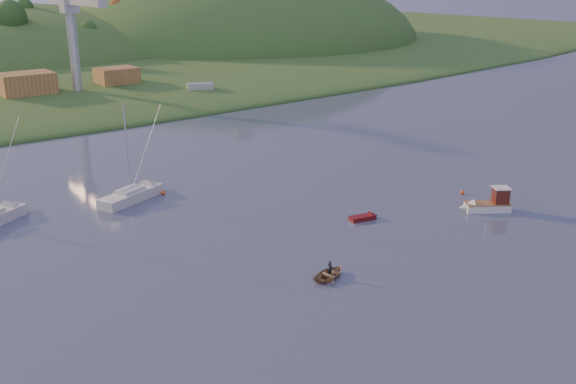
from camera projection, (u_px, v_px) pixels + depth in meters
shore_slope at (11, 79)px, 174.78m from camera, size 640.00×150.00×7.00m
hill_center at (2, 60)px, 214.14m from camera, size 140.00×120.00×36.00m
hill_right at (239, 46)px, 252.54m from camera, size 150.00×130.00×60.00m
wharf at (89, 95)px, 145.26m from camera, size 42.00×16.00×2.40m
shed_west at (26, 84)px, 137.26m from camera, size 11.00×8.00×4.80m
shed_east at (117, 76)px, 150.38m from camera, size 9.00×7.00×4.00m
dock_crane at (74, 24)px, 135.66m from camera, size 3.20×28.00×20.30m
fishing_boat at (484, 204)px, 77.35m from camera, size 6.19×5.17×3.97m
sailboat_far at (131, 195)px, 80.86m from camera, size 9.38×5.72×12.50m
canoe at (330, 274)px, 60.52m from camera, size 4.22×3.43×0.77m
paddler at (330, 270)px, 60.41m from camera, size 0.46×0.60×1.47m
red_tender at (368, 217)px, 75.04m from camera, size 3.81×2.06×1.23m
work_vessel at (200, 93)px, 147.03m from camera, size 14.62×9.60×3.54m
buoy_1 at (462, 192)px, 83.46m from camera, size 0.50×0.50×0.50m
buoy_2 at (163, 193)px, 83.30m from camera, size 0.50×0.50×0.50m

